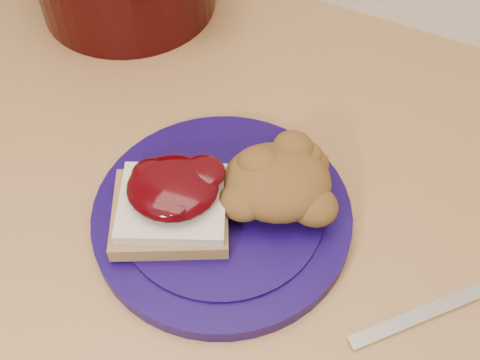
% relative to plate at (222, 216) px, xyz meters
% --- Properties ---
extents(base_cabinet, '(4.00, 0.60, 0.86)m').
position_rel_plate_xyz_m(base_cabinet, '(0.04, 0.08, -0.48)').
color(base_cabinet, beige).
rests_on(base_cabinet, floor).
extents(plate, '(0.34, 0.34, 0.02)m').
position_rel_plate_xyz_m(plate, '(0.00, 0.00, 0.00)').
color(plate, '#110440').
rests_on(plate, wood_countertop).
extents(sandwich, '(0.14, 0.14, 0.05)m').
position_rel_plate_xyz_m(sandwich, '(-0.04, -0.03, 0.04)').
color(sandwich, olive).
rests_on(sandwich, plate).
extents(stuffing_mound, '(0.13, 0.12, 0.05)m').
position_rel_plate_xyz_m(stuffing_mound, '(0.04, 0.04, 0.04)').
color(stuffing_mound, brown).
rests_on(stuffing_mound, plate).
extents(butter_knife, '(0.13, 0.14, 0.00)m').
position_rel_plate_xyz_m(butter_knife, '(0.22, 0.00, -0.00)').
color(butter_knife, silver).
rests_on(butter_knife, wood_countertop).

